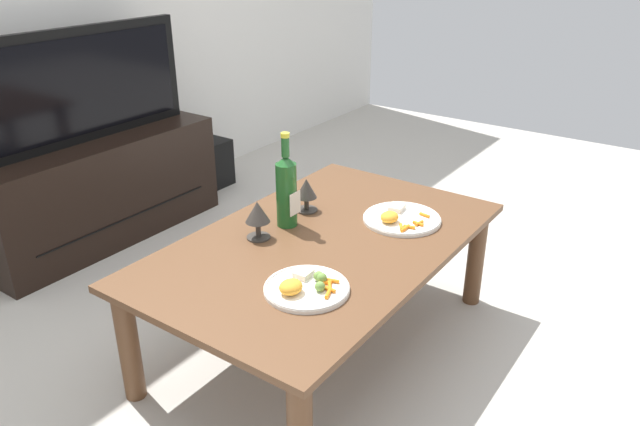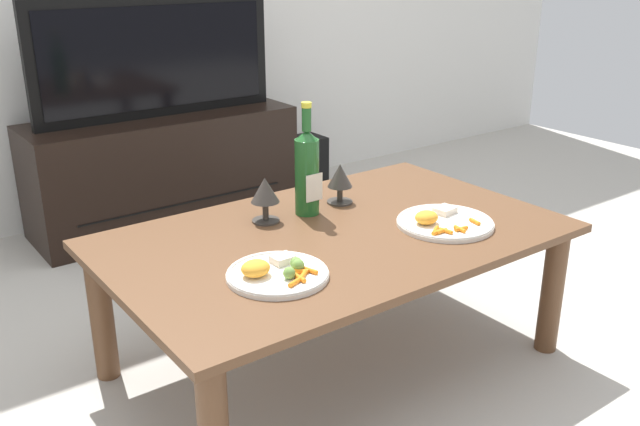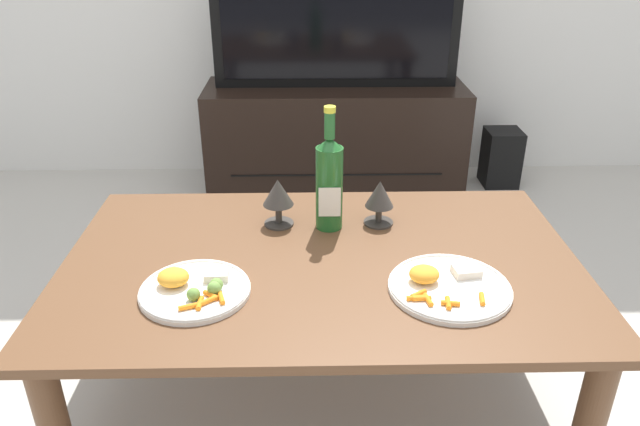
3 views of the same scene
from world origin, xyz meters
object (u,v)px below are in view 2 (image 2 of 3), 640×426
floor_speaker (307,162)px  dinner_plate_right (443,222)px  goblet_right (340,178)px  dinner_plate_left (277,273)px  tv_stand (165,170)px  goblet_left (265,193)px  dining_table (335,252)px  tv_screen (156,57)px  wine_bottle (307,170)px

floor_speaker → dinner_plate_right: bearing=-111.9°
goblet_right → dinner_plate_left: bearing=-143.8°
tv_stand → goblet_left: 1.31m
dining_table → goblet_right: bearing=49.0°
goblet_left → dinner_plate_right: 0.55m
floor_speaker → goblet_right: 1.55m
tv_screen → goblet_right: 1.28m
tv_stand → dinner_plate_right: size_ratio=4.21×
dining_table → goblet_left: 0.28m
wine_bottle → goblet_left: (-0.14, 0.02, -0.05)m
floor_speaker → goblet_left: goblet_left is taller
dining_table → dinner_plate_right: dinner_plate_right is taller
dining_table → dinner_plate_left: dinner_plate_left is taller
dinner_plate_right → dinner_plate_left: bearing=-179.9°
goblet_right → dinner_plate_left: 0.60m
tv_stand → goblet_right: (0.07, -1.26, 0.27)m
goblet_right → dinner_plate_right: (0.13, -0.35, -0.07)m
floor_speaker → dinner_plate_left: (-1.26, -1.63, 0.32)m
goblet_right → goblet_left: bearing=180.0°
goblet_left → dinner_plate_left: size_ratio=0.54×
tv_stand → wine_bottle: (-0.08, -1.27, 0.33)m
dining_table → tv_stand: (0.10, 1.45, -0.12)m
dining_table → tv_screen: 1.51m
tv_stand → floor_speaker: (0.85, 0.03, -0.12)m
dinner_plate_right → floor_speaker: bearing=68.3°
floor_speaker → tv_screen: bearing=-178.0°
dinner_plate_right → goblet_left: bearing=140.2°
dining_table → dinner_plate_right: size_ratio=4.57×
dining_table → wine_bottle: 0.28m
wine_bottle → dinner_plate_right: 0.45m
floor_speaker → dinner_plate_left: bearing=-127.7°
tv_stand → goblet_right: 1.29m
tv_screen → goblet_left: tv_screen is taller
goblet_left → dinner_plate_right: bearing=-39.8°
tv_screen → wine_bottle: (-0.08, -1.27, -0.20)m
floor_speaker → goblet_right: size_ratio=2.15×
wine_bottle → goblet_left: size_ratio=2.53×
dining_table → tv_stand: bearing=86.0°
dining_table → goblet_right: (0.17, 0.20, 0.15)m
tv_stand → goblet_left: (-0.22, -1.26, 0.28)m
tv_screen → wine_bottle: 1.29m
goblet_right → dinner_plate_right: bearing=-69.8°
dinner_plate_right → goblet_right: bearing=110.2°
dinner_plate_left → dining_table: bearing=26.4°
dinner_plate_left → dinner_plate_right: bearing=0.1°
tv_screen → goblet_left: (-0.22, -1.25, -0.25)m
tv_screen → wine_bottle: tv_screen is taller
dinner_plate_left → floor_speaker: bearing=52.4°
dinner_plate_right → tv_screen: bearing=97.0°
dinner_plate_right → dining_table: bearing=153.2°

